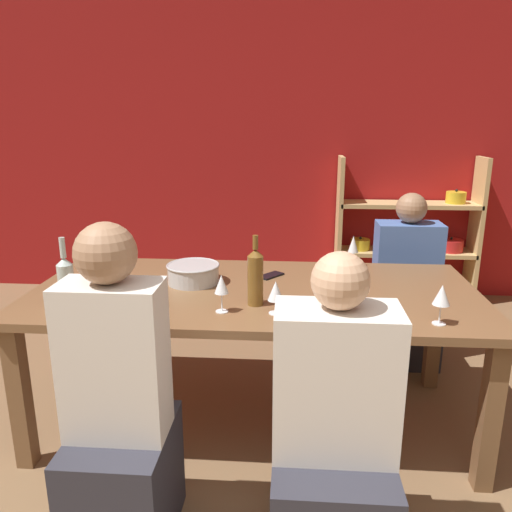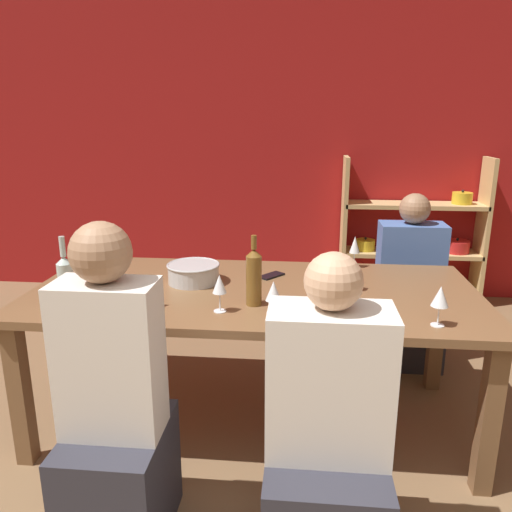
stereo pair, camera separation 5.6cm
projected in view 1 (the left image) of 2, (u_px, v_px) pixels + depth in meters
wall_back_red at (279, 149)px, 4.53m from camera, size 8.80×0.06×2.70m
shelf_unit at (411, 248)px, 4.47m from camera, size 1.23×0.30×1.30m
dining_table at (255, 304)px, 2.59m from camera, size 2.29×1.06×0.76m
mixing_bowl at (193, 273)px, 2.66m from camera, size 0.28×0.28×0.10m
wine_bottle_green at (255, 276)px, 2.32m from camera, size 0.07×0.07×0.34m
wine_bottle_dark at (66, 282)px, 2.28m from camera, size 0.07×0.07×0.34m
wine_glass_white_a at (442, 296)px, 2.10m from camera, size 0.07×0.07×0.18m
wine_glass_empty_a at (221, 285)px, 2.24m from camera, size 0.06×0.06×0.18m
wine_glass_empty_b at (345, 300)px, 2.12m from camera, size 0.08×0.08×0.16m
wine_glass_white_b at (352, 267)px, 2.54m from camera, size 0.07×0.07×0.17m
wine_glass_red_a at (276, 292)px, 2.22m from camera, size 0.07×0.07×0.15m
wine_glass_white_c at (99, 245)px, 2.92m from camera, size 0.08×0.08×0.19m
wine_glass_red_b at (148, 285)px, 2.29m from camera, size 0.06×0.06×0.16m
wine_glass_red_c at (93, 252)px, 2.78m from camera, size 0.08×0.08×0.18m
wine_glass_red_d at (353, 245)px, 2.93m from camera, size 0.06×0.06×0.19m
wine_glass_red_e at (124, 294)px, 2.15m from camera, size 0.07×0.07×0.17m
cell_phone at (271, 275)px, 2.78m from camera, size 0.15×0.16×0.01m
person_near_a at (332, 461)px, 1.77m from camera, size 0.42×0.52×1.21m
person_far_a at (404, 299)px, 3.43m from camera, size 0.42×0.53×1.15m
person_near_b at (120, 431)px, 1.87m from camera, size 0.37×0.46×1.28m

